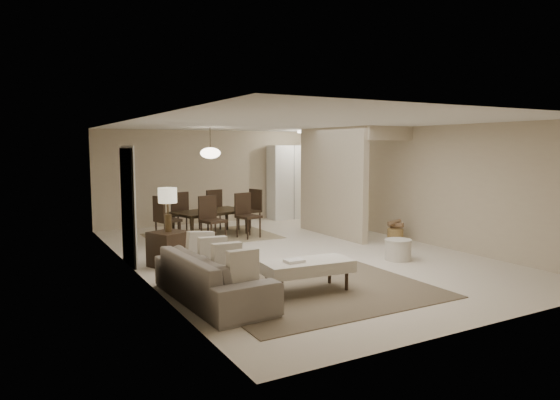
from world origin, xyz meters
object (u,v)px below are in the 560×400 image
pantry_cabinet (289,182)px  dining_table (211,223)px  ottoman_bench (307,267)px  round_pouf (398,250)px  sofa (213,277)px  side_table (169,249)px  wicker_basket (395,235)px

pantry_cabinet → dining_table: 3.54m
pantry_cabinet → dining_table: pantry_cabinet is taller
ottoman_bench → dining_table: size_ratio=0.78×
ottoman_bench → round_pouf: bearing=24.2°
sofa → side_table: 2.19m
round_pouf → wicker_basket: size_ratio=1.41×
pantry_cabinet → ottoman_bench: pantry_cabinet is taller
round_pouf → dining_table: 4.47m
sofa → wicker_basket: size_ratio=6.43×
sofa → dining_table: (1.76, 4.57, -0.03)m
sofa → dining_table: sofa is taller
sofa → pantry_cabinet: bearing=-40.6°
sofa → ottoman_bench: (1.31, -0.30, 0.04)m
sofa → side_table: bearing=-4.3°
pantry_cabinet → side_table: pantry_cabinet is taller
side_table → dining_table: (1.71, 2.38, -0.01)m
pantry_cabinet → sofa: 7.89m
sofa → side_table: sofa is taller
round_pouf → dining_table: size_ratio=0.29×
ottoman_bench → dining_table: (0.45, 4.87, -0.07)m
wicker_basket → dining_table: bearing=140.9°
sofa → side_table: (0.05, 2.19, -0.02)m
side_table → round_pouf: (3.80, -1.57, -0.11)m
side_table → ottoman_bench: bearing=-63.1°
pantry_cabinet → sofa: bearing=-127.7°
pantry_cabinet → ottoman_bench: bearing=-118.2°
ottoman_bench → side_table: bearing=121.2°
pantry_cabinet → ottoman_bench: size_ratio=1.59×
pantry_cabinet → wicker_basket: bearing=-87.5°
ottoman_bench → wicker_basket: ottoman_bench is taller
sofa → round_pouf: (3.85, 0.62, -0.13)m
ottoman_bench → side_table: 2.79m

